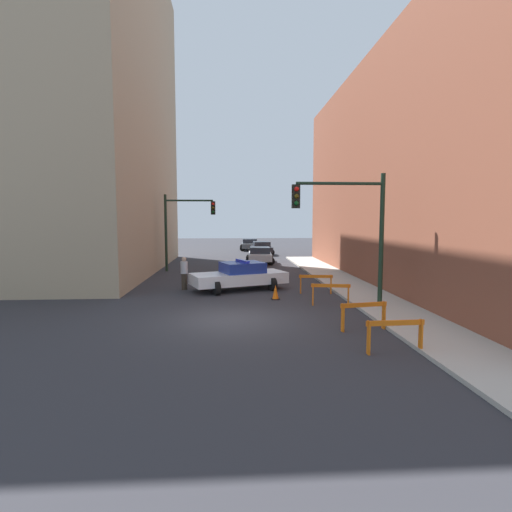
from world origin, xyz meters
The scene contains 16 objects.
ground_plane centered at (0.00, 0.00, 0.00)m, with size 120.00×120.00×0.00m, color #2D2D33.
sidewalk_right centered at (6.20, 0.00, 0.06)m, with size 2.40×44.00×0.12m.
building_corner_left centered at (-12.00, 14.00, 11.07)m, with size 14.00×20.00×22.14m.
building_right centered at (13.40, 8.00, 6.22)m, with size 12.00×28.00×12.44m.
traffic_light_near centered at (4.73, 1.34, 3.53)m, with size 3.64×0.35×5.20m.
traffic_light_far centered at (-3.30, 13.42, 3.40)m, with size 3.44×0.35×5.20m.
police_car centered at (0.44, 5.88, 0.72)m, with size 5.05×3.38×1.52m.
parked_car_near centered at (2.31, 17.96, 0.67)m, with size 2.43×4.39×1.31m.
parked_car_mid centered at (3.03, 25.84, 0.67)m, with size 2.40×4.38×1.31m.
parked_car_far centered at (2.13, 31.39, 0.67)m, with size 2.36×4.35×1.31m.
pedestrian_crossing centered at (-2.36, 6.16, 0.86)m, with size 0.48×0.48×1.66m.
barrier_front centered at (4.33, -3.89, 0.62)m, with size 1.60×0.23×0.90m.
barrier_mid centered at (4.23, -1.66, 0.62)m, with size 1.59×0.41×0.90m.
barrier_back centered at (4.09, 2.02, 0.62)m, with size 1.59×0.38×0.90m.
barrier_corner centered at (4.04, 4.69, 0.62)m, with size 1.60×0.32×0.90m.
traffic_cone centered at (1.96, 3.44, 0.32)m, with size 0.36×0.36×0.66m.
Camera 1 is at (0.02, -13.94, 3.56)m, focal length 28.00 mm.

